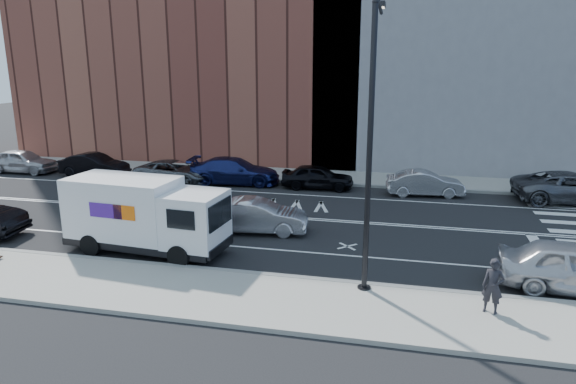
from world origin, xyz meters
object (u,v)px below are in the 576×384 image
at_px(far_parked_a, 22,161).
at_px(far_parked_b, 94,165).
at_px(fedex_van, 145,214).
at_px(pedestrian, 493,286).
at_px(driving_sedan, 257,216).

relative_size(far_parked_a, far_parked_b, 1.01).
height_order(fedex_van, pedestrian, fedex_van).
bearing_deg(far_parked_a, pedestrian, -117.53).
height_order(fedex_van, far_parked_a, fedex_van).
distance_m(fedex_van, pedestrian, 12.71).
height_order(fedex_van, far_parked_b, fedex_van).
bearing_deg(far_parked_b, pedestrian, -117.91).
distance_m(fedex_van, driving_sedan, 4.88).
distance_m(far_parked_a, pedestrian, 31.01).
bearing_deg(fedex_van, far_parked_a, 147.76).
bearing_deg(far_parked_a, driving_sedan, -114.27).
bearing_deg(fedex_van, driving_sedan, 47.50).
bearing_deg(far_parked_b, driving_sedan, -117.26).
height_order(far_parked_a, far_parked_b, far_parked_a).
distance_m(driving_sedan, pedestrian, 10.64).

